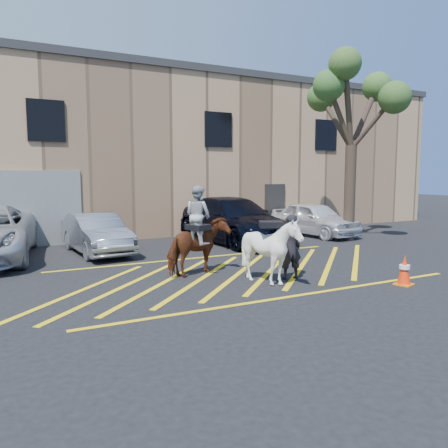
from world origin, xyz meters
name	(u,v)px	position (x,y,z in m)	size (l,w,h in m)	color
ground	(234,271)	(0.00, 0.00, 0.00)	(90.00, 90.00, 0.00)	black
car_silver_sedan	(97,234)	(-2.80, 4.53, 0.67)	(1.43, 4.09, 1.35)	gray
car_blue_suv	(233,220)	(2.47, 4.63, 0.87)	(2.45, 6.02, 1.75)	black
car_white_suv	(314,219)	(6.51, 4.66, 0.73)	(1.73, 4.29, 1.46)	white
handler	(290,247)	(0.83, -1.45, 0.83)	(0.61, 0.40, 1.66)	black
warehouse	(121,155)	(-0.01, 11.99, 3.65)	(32.42, 10.20, 7.30)	tan
hatching_zone	(239,273)	(0.00, -0.30, 0.01)	(12.60, 5.12, 0.01)	yellow
mounted_bay	(198,239)	(-1.04, 0.05, 0.95)	(1.96, 1.39, 2.36)	#5D3116
saddled_white	(271,250)	(0.12, -1.65, 0.83)	(1.85, 1.92, 1.64)	white
traffic_cone	(404,270)	(2.94, -3.19, 0.37)	(0.47, 0.47, 0.73)	orange
tree	(353,96)	(6.85, 2.90, 5.69)	(3.99, 4.37, 7.31)	#403127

